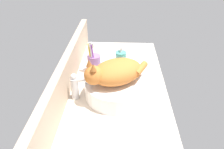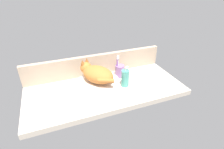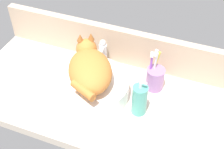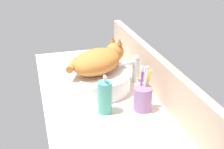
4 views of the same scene
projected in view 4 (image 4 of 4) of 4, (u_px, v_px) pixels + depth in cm
name	position (u px, v px, depth cm)	size (l,w,h in cm)	color
ground_plane	(102.00, 98.00, 142.06)	(119.19, 52.70, 4.00)	beige
backsplash_panel	(153.00, 71.00, 143.56)	(119.19, 3.60, 17.57)	tan
sink_basin	(97.00, 81.00, 144.43)	(31.17, 31.17, 8.12)	white
cat	(99.00, 60.00, 141.32)	(27.45, 30.18, 14.00)	#CC7533
faucet	(134.00, 68.00, 150.18)	(4.36, 11.85, 13.60)	silver
soap_dispenser	(105.00, 97.00, 124.35)	(5.94, 5.94, 16.74)	teal
toothbrush_cup	(143.00, 98.00, 126.99)	(7.65, 7.65, 18.71)	#996BA8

